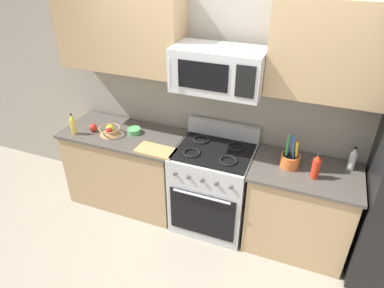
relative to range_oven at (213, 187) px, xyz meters
name	(u,v)px	position (x,y,z in m)	size (l,w,h in m)	color
ground_plane	(188,269)	(0.00, -0.71, -0.47)	(16.00, 16.00, 0.00)	gray
wall_back	(228,100)	(0.00, 0.39, 0.83)	(8.00, 0.10, 2.60)	#9E998E
counter_left	(126,167)	(-1.04, 0.00, -0.02)	(1.29, 0.64, 0.91)	tan
range_oven	(213,187)	(0.00, 0.00, 0.00)	(0.76, 0.69, 1.09)	#B2B5BA
counter_right	(299,209)	(0.88, 0.00, -0.02)	(0.97, 0.64, 0.91)	tan
microwave	(218,70)	(0.00, 0.03, 1.26)	(0.79, 0.44, 0.38)	#B2B5BA
upper_cabinets_left	(120,29)	(-1.04, 0.17, 1.48)	(1.28, 0.34, 0.78)	tan
upper_cabinets_right	(333,50)	(0.88, 0.17, 1.48)	(0.96, 0.34, 0.78)	tan
utensil_crock	(290,160)	(0.72, 0.01, 0.51)	(0.17, 0.17, 0.34)	#D1662D
fruit_basket	(110,130)	(-1.13, -0.08, 0.48)	(0.22, 0.22, 0.11)	#9E7A4C
apple_loose	(93,128)	(-1.34, -0.08, 0.48)	(0.08, 0.08, 0.08)	red
cutting_board	(156,150)	(-0.54, -0.20, 0.44)	(0.39, 0.21, 0.02)	tan
bottle_hot_sauce	(316,167)	(0.94, -0.08, 0.55)	(0.07, 0.07, 0.25)	red
bottle_vinegar	(353,159)	(1.24, 0.17, 0.54)	(0.06, 0.06, 0.23)	silver
bottle_oil	(73,125)	(-1.50, -0.21, 0.55)	(0.05, 0.05, 0.24)	gold
prep_bowl	(134,130)	(-0.91, 0.04, 0.47)	(0.14, 0.14, 0.05)	#59AD66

